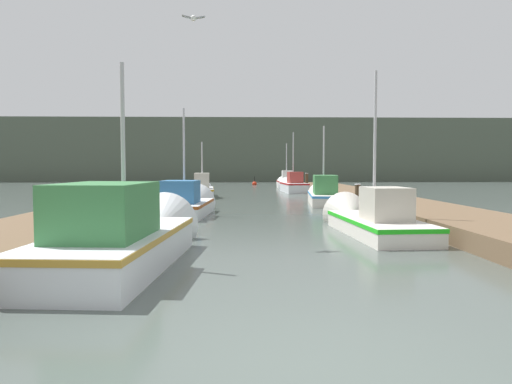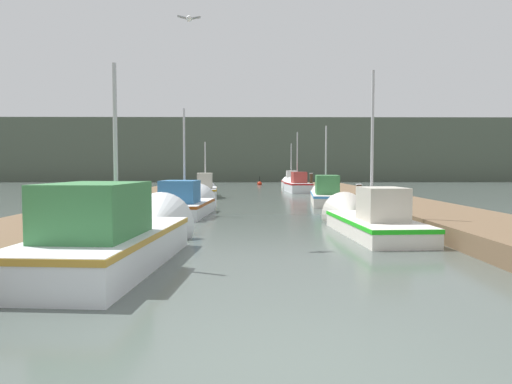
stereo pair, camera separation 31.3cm
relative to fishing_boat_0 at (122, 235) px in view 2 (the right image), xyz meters
The scene contains 15 objects.
ground_plane 5.76m from the fishing_boat_0, 59.57° to the right, with size 200.00×200.00×0.00m.
dock_left 11.38m from the fishing_boat_0, 103.77° to the left, with size 3.00×40.00×0.46m.
dock_right 13.96m from the fishing_boat_0, 52.36° to the left, with size 3.00×40.00×0.46m.
distant_shore_ridge 54.25m from the fishing_boat_0, 86.92° to the left, with size 120.00×16.00×7.76m.
fishing_boat_0 is the anchor object (origin of this frame).
fishing_boat_1 6.97m from the fishing_boat_0, 33.95° to the left, with size 1.90×5.48×4.95m.
fishing_boat_2 8.84m from the fishing_boat_0, 90.01° to the left, with size 2.07×5.01×4.62m.
fishing_boat_3 15.38m from the fishing_boat_0, 65.99° to the left, with size 1.96×6.18×4.25m.
fishing_boat_4 19.14m from the fishing_boat_0, 90.93° to the left, with size 1.72×5.20×3.70m.
fishing_boat_5 24.85m from the fishing_boat_0, 76.53° to the left, with size 1.78×4.88×4.65m.
fishing_boat_6 30.30m from the fishing_boat_0, 78.86° to the left, with size 1.44×5.25×4.12m.
mooring_piling_0 12.50m from the fishing_boat_0, 55.57° to the left, with size 0.26×0.26×1.10m.
mooring_piling_1 27.78m from the fishing_boat_0, 74.97° to the left, with size 0.27×0.27×1.33m.
channel_buoy 36.62m from the fishing_boat_0, 84.80° to the left, with size 0.46×0.46×0.96m.
seagull_lead 5.47m from the fishing_boat_0, 65.43° to the left, with size 0.56×0.30×0.12m.
Camera 2 is at (-0.37, -3.92, 1.84)m, focal length 32.00 mm.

